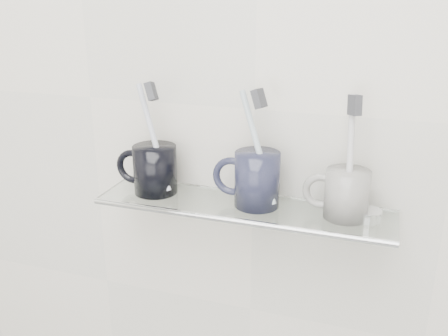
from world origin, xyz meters
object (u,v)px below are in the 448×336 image
at_px(mug_left, 155,169).
at_px(mug_center, 257,179).
at_px(shelf_glass, 243,207).
at_px(mug_right, 347,194).

bearing_deg(mug_left, mug_center, 21.89).
xyz_separation_m(shelf_glass, mug_left, (-0.16, 0.00, 0.05)).
relative_size(shelf_glass, mug_center, 5.40).
height_order(mug_left, mug_center, mug_center).
xyz_separation_m(shelf_glass, mug_center, (0.02, 0.00, 0.05)).
bearing_deg(mug_left, mug_right, 21.89).
relative_size(shelf_glass, mug_right, 6.39).
relative_size(mug_center, mug_right, 1.18).
bearing_deg(mug_right, mug_center, -170.96).
xyz_separation_m(mug_center, mug_right, (0.15, 0.00, -0.01)).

